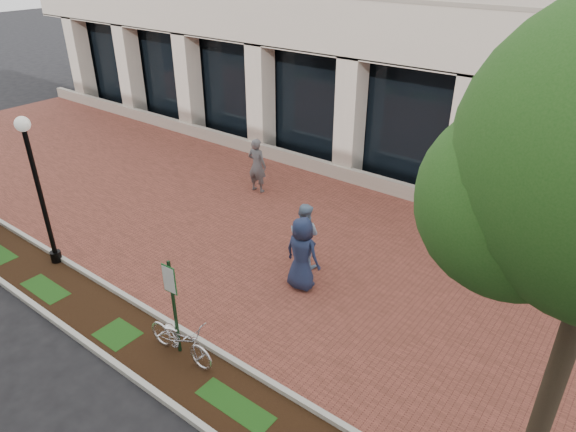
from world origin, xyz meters
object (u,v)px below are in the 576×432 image
Objects in this scene: locked_bicycle at (180,339)px; pedestrian_mid at (304,235)px; bollard at (463,258)px; lamppost at (38,184)px; pedestrian_left at (257,165)px; pedestrian_right at (302,254)px; parking_sign at (172,296)px.

pedestrian_mid reaches higher than locked_bicycle.
pedestrian_mid reaches higher than bollard.
locked_bicycle is (5.29, -0.38, -1.79)m from lamppost.
lamppost is 6.84m from pedestrian_left.
pedestrian_right is at bearing 121.78° from pedestrian_mid.
pedestrian_right is (0.67, 3.38, -0.49)m from parking_sign.
pedestrian_mid is 1.82× the size of bollard.
pedestrian_right is 4.14m from bollard.
pedestrian_right is (0.52, 3.43, 0.49)m from locked_bicycle.
bollard is at bearing -29.50° from locked_bicycle.
lamppost is 2.10× the size of pedestrian_right.
pedestrian_mid is at bearing 139.72° from pedestrian_left.
pedestrian_left is 0.99× the size of pedestrian_right.
pedestrian_left is (-3.73, 6.89, -0.50)m from parking_sign.
locked_bicycle is at bearing -4.10° from lamppost.
locked_bicycle is 7.96m from pedestrian_left.
bollard is (3.47, 2.05, -0.38)m from pedestrian_mid.
pedestrian_left reaches higher than locked_bicycle.
locked_bicycle is 1.81× the size of bollard.
lamppost is 2.28× the size of locked_bicycle.
pedestrian_left is 7.35m from bollard.
pedestrian_mid is at bearing -0.56° from locked_bicycle.
pedestrian_left is (-3.88, 6.94, 0.48)m from locked_bicycle.
pedestrian_right is (4.40, -3.51, 0.01)m from pedestrian_left.
parking_sign reaches higher than bollard.
locked_bicycle is 4.31m from pedestrian_mid.
lamppost is 5.60m from locked_bicycle.
pedestrian_mid is at bearing -56.90° from pedestrian_right.
parking_sign is 1.20× the size of pedestrian_left.
parking_sign is at bearing 71.12° from locked_bicycle.
pedestrian_mid is at bearing 36.65° from lamppost.
pedestrian_left is at bearing -35.61° from pedestrian_mid.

